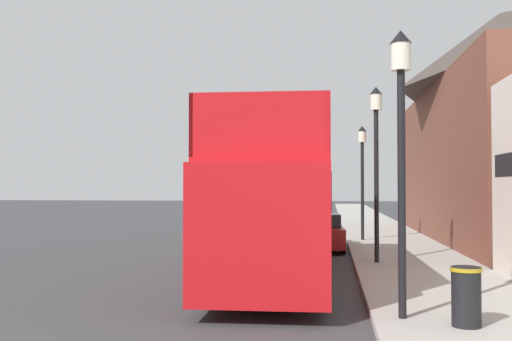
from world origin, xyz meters
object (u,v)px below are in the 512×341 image
lamp_post_second (376,142)px  lamp_post_third (362,161)px  litter_bin (466,295)px  lamp_post_nearest (401,119)px  tour_bus (279,208)px  parked_car_ahead_of_bus (319,233)px

lamp_post_second → lamp_post_third: size_ratio=1.08×
litter_bin → lamp_post_nearest: bearing=151.4°
tour_bus → lamp_post_nearest: bearing=-63.6°
lamp_post_nearest → lamp_post_second: lamp_post_second is taller
lamp_post_third → litter_bin: lamp_post_third is taller
lamp_post_second → litter_bin: 8.37m
parked_car_ahead_of_bus → litter_bin: bearing=-81.4°
lamp_post_second → litter_bin: lamp_post_second is taller
tour_bus → lamp_post_third: 10.35m
tour_bus → lamp_post_second: lamp_post_second is taller
tour_bus → lamp_post_second: (2.58, 2.59, 1.82)m
tour_bus → lamp_post_third: (2.57, 9.90, 1.59)m
tour_bus → litter_bin: 6.28m
parked_car_ahead_of_bus → lamp_post_third: lamp_post_third is taller
lamp_post_nearest → parked_car_ahead_of_bus: bearing=97.6°
tour_bus → parked_car_ahead_of_bus: bearing=82.2°
litter_bin → lamp_post_third: bearing=92.8°
parked_car_ahead_of_bus → lamp_post_nearest: bearing=-85.2°
lamp_post_second → tour_bus: bearing=-134.9°
lamp_post_second → litter_bin: bearing=-84.5°
lamp_post_second → lamp_post_third: bearing=90.0°
lamp_post_second → lamp_post_third: (-0.00, 7.31, -0.23)m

